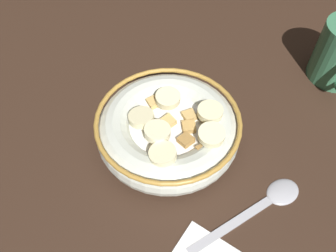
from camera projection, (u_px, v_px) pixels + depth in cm
name	position (u px, v px, depth cm)	size (l,w,h in cm)	color
ground_plane	(168.00, 144.00, 45.96)	(103.68, 103.68, 2.00)	#332116
cereal_bowl	(168.00, 128.00, 43.12)	(18.15, 18.15, 5.85)	beige
spoon	(270.00, 199.00, 39.60)	(13.06, 11.93, 0.80)	#A5A5AD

